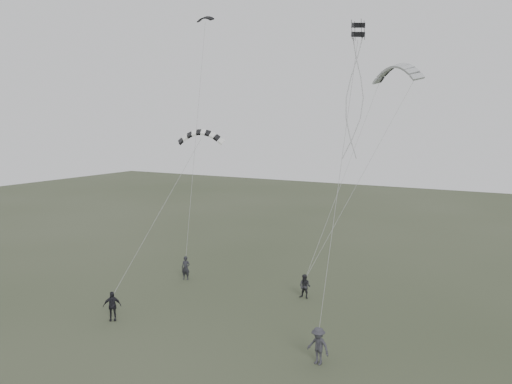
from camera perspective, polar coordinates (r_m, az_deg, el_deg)
The scene contains 9 objects.
ground at distance 30.77m, azimuth -7.02°, elevation -14.56°, with size 140.00×140.00×0.00m, color #313A24.
flyer_left at distance 38.35m, azimuth -8.04°, elevation -8.59°, with size 0.65×0.43×1.79m, color black.
flyer_right at distance 34.28m, azimuth 5.61°, elevation -10.69°, with size 0.80×0.62×1.64m, color black.
flyer_center at distance 31.72m, azimuth -16.12°, elevation -12.40°, with size 1.04×0.43×1.78m, color black.
flyer_far at distance 25.63m, azimuth 7.12°, elevation -17.05°, with size 1.21×0.69×1.87m, color #2E2E34.
kite_dark_small at distance 43.41m, azimuth -5.83°, elevation 19.22°, with size 1.54×0.46×0.51m, color black, non-canonical shape.
kite_pale_large at distance 40.22m, azimuth 15.83°, elevation 13.73°, with size 4.42×0.99×1.78m, color #9C9FA2, non-canonical shape.
kite_striped at distance 36.53m, azimuth -6.32°, elevation 6.81°, with size 3.27×0.82×1.26m, color black, non-canonical shape.
kite_box at distance 26.51m, azimuth 11.59°, elevation 17.70°, with size 0.56×0.56×0.68m, color black, non-canonical shape.
Camera 1 is at (16.84, -22.94, 11.71)m, focal length 35.00 mm.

